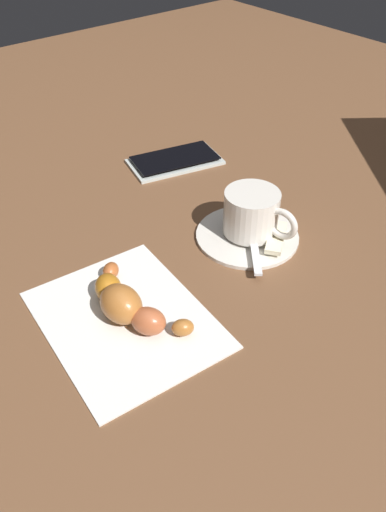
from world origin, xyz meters
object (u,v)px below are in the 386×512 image
object	(u,v)px
saucer	(250,236)
croissant	(126,303)
teaspoon	(252,231)
espresso_cup	(253,213)
sugar_packet	(276,237)
napkin	(125,319)
cell_phone	(175,160)

from	to	relation	value
saucer	croissant	world-z (taller)	croissant
teaspoon	croissant	world-z (taller)	croissant
saucer	croissant	xyz separation A→B (m)	(0.19, 0.02, 0.02)
croissant	espresso_cup	bearing A→B (deg)	-175.23
teaspoon	sugar_packet	xyz separation A→B (m)	(-0.01, 0.03, 0.00)
teaspoon	sugar_packet	world-z (taller)	teaspoon
espresso_cup	napkin	xyz separation A→B (m)	(0.20, 0.02, -0.03)
napkin	croissant	bearing A→B (deg)	-152.70
espresso_cup	sugar_packet	xyz separation A→B (m)	(-0.01, 0.03, -0.02)
teaspoon	napkin	bearing A→B (deg)	4.75
croissant	cell_phone	size ratio (longest dim) A/B	0.97
sugar_packet	croissant	xyz separation A→B (m)	(0.21, -0.01, 0.01)
napkin	espresso_cup	bearing A→B (deg)	-174.73
sugar_packet	cell_phone	bearing A→B (deg)	47.06
sugar_packet	cell_phone	world-z (taller)	sugar_packet
espresso_cup	teaspoon	world-z (taller)	espresso_cup
espresso_cup	saucer	bearing A→B (deg)	9.80
espresso_cup	sugar_packet	bearing A→B (deg)	109.22
croissant	sugar_packet	bearing A→B (deg)	176.12
teaspoon	croissant	bearing A→B (deg)	4.24
napkin	sugar_packet	bearing A→B (deg)	176.75
croissant	cell_phone	xyz separation A→B (m)	(-0.24, -0.22, -0.02)
espresso_cup	croissant	distance (m)	0.20
cell_phone	sugar_packet	bearing A→B (deg)	82.55
espresso_cup	teaspoon	xyz separation A→B (m)	(0.00, 0.00, -0.02)
saucer	sugar_packet	distance (m)	0.03
espresso_cup	sugar_packet	size ratio (longest dim) A/B	1.52
saucer	teaspoon	distance (m)	0.01
teaspoon	napkin	xyz separation A→B (m)	(0.20, 0.02, -0.01)
espresso_cup	napkin	distance (m)	0.20
sugar_packet	napkin	size ratio (longest dim) A/B	0.32
teaspoon	sugar_packet	distance (m)	0.03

